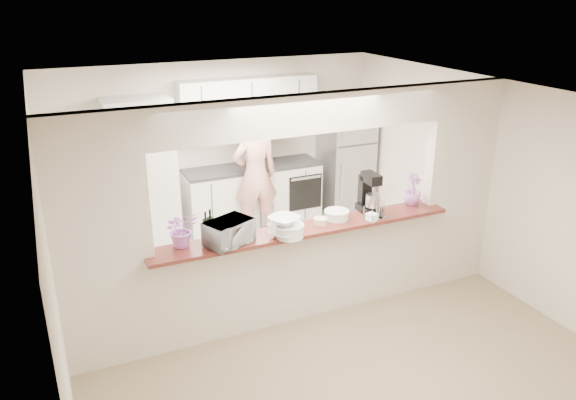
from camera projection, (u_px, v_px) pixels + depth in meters
floor at (303, 314)px, 6.37m from camera, size 6.00×6.00×0.00m
tile_overlay at (253, 258)px, 7.69m from camera, size 5.00×2.90×0.01m
partition at (304, 192)px, 5.85m from camera, size 5.00×0.15×2.50m
bar_counter at (303, 269)px, 6.17m from camera, size 3.40×0.38×1.09m
kitchen_cabinets at (212, 169)px, 8.28m from camera, size 3.15×0.62×2.25m
refrigerator at (346, 160)px, 9.12m from camera, size 0.75×0.70×1.70m
flower_left at (182, 229)px, 5.46m from camera, size 0.37×0.33×0.36m
wine_bottle_a at (206, 230)px, 5.60m from camera, size 0.06×0.06×0.31m
wine_bottle_b at (211, 228)px, 5.62m from camera, size 0.07×0.07×0.33m
toaster_oven at (229, 232)px, 5.52m from camera, size 0.54×0.47×0.25m
serving_bowls at (284, 227)px, 5.69m from camera, size 0.39×0.39×0.22m
plate_stack_a at (290, 231)px, 5.71m from camera, size 0.30×0.30×0.14m
plate_stack_b at (337, 215)px, 6.16m from camera, size 0.28×0.28×0.10m
red_bowl at (291, 226)px, 5.91m from camera, size 0.13×0.13×0.06m
tan_bowl at (320, 221)px, 6.02m from camera, size 0.15×0.15×0.07m
utensil_caddy at (375, 211)px, 6.13m from camera, size 0.28×0.21×0.23m
stand_mixer at (369, 194)px, 6.30m from camera, size 0.21×0.33×0.47m
flower_right at (413, 189)px, 6.52m from camera, size 0.26×0.26×0.38m
person at (255, 176)px, 8.14m from camera, size 0.68×0.46×1.83m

